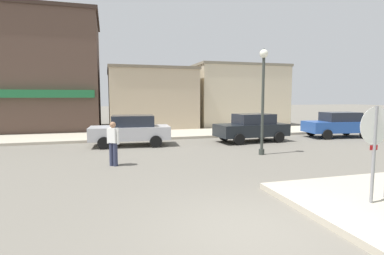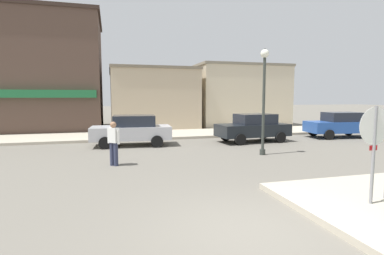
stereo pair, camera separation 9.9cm
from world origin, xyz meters
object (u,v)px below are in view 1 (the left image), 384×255
Objects in this scene: stop_sign at (374,142)px; lamp_post at (263,86)px; parked_car_second at (252,127)px; parked_car_third at (338,124)px; pedestrian_crossing_near at (113,142)px; parked_car_nearest at (131,130)px.

stop_sign is 6.58m from lamp_post.
parked_car_second is 0.99× the size of parked_car_third.
parked_car_second is 2.56× the size of pedestrian_crossing_near.
stop_sign is 10.19m from parked_car_second.
parked_car_nearest is 6.63m from parked_car_second.
parked_car_third is at bearing -1.04° from parked_car_nearest.
lamp_post is 1.10× the size of parked_car_second.
lamp_post reaches higher than parked_car_nearest.
stop_sign reaches higher than parked_car_second.
parked_car_nearest is 12.63m from parked_car_third.
parked_car_nearest is (-4.45, 10.37, -0.71)m from stop_sign.
parked_car_second is at bearing 69.28° from lamp_post.
lamp_post is 6.59m from pedestrian_crossing_near.
parked_car_second is (2.16, 9.93, -0.71)m from stop_sign.
stop_sign is 8.06m from pedestrian_crossing_near.
lamp_post is 8.54m from parked_car_third.
parked_car_second is 6.02m from parked_car_third.
lamp_post is at bearing -110.72° from parked_car_second.
pedestrian_crossing_near is at bearing -152.19° from parked_car_second.
stop_sign is at bearing -97.31° from lamp_post.
lamp_post is at bearing 4.03° from pedestrian_crossing_near.
parked_car_third is at bearing 17.22° from pedestrian_crossing_near.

